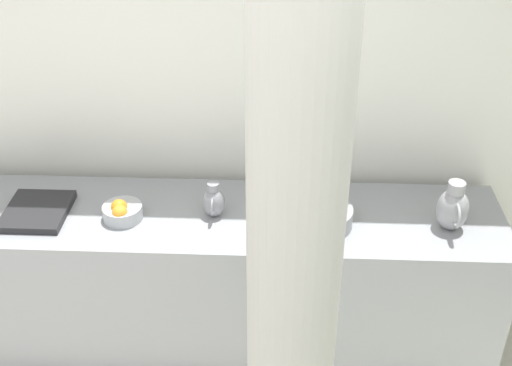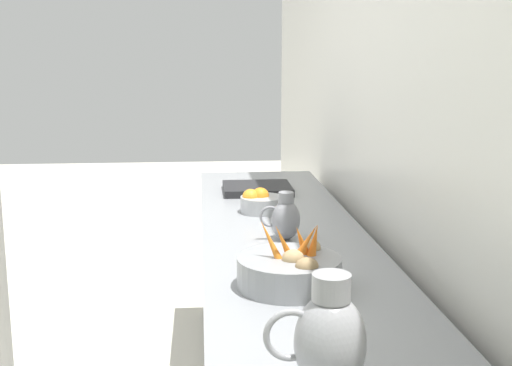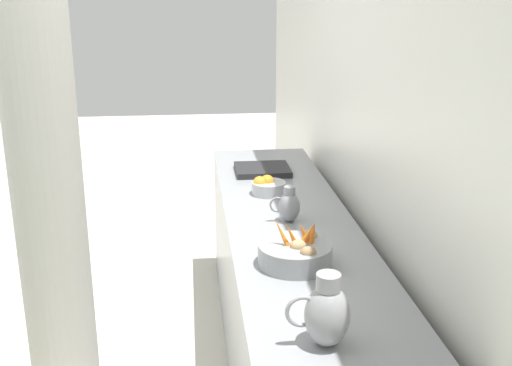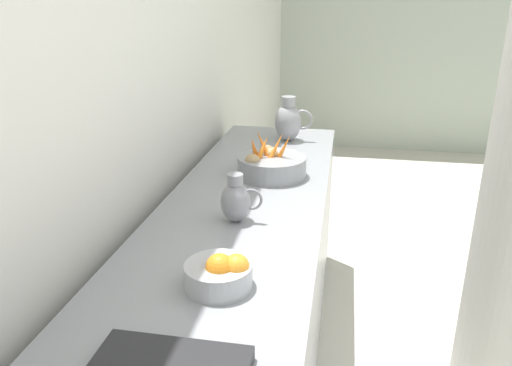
% 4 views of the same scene
% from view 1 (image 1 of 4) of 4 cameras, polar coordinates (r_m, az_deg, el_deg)
% --- Properties ---
extents(tile_wall_left, '(0.10, 7.58, 3.00)m').
position_cam_1_polar(tile_wall_left, '(3.37, 5.26, 9.99)').
color(tile_wall_left, white).
rests_on(tile_wall_left, ground_plane).
extents(prep_counter, '(0.64, 2.86, 0.89)m').
position_cam_1_polar(prep_counter, '(3.56, -3.49, -8.53)').
color(prep_counter, gray).
rests_on(prep_counter, ground_plane).
extents(vegetable_colander, '(0.31, 0.31, 0.21)m').
position_cam_1_polar(vegetable_colander, '(3.20, 5.45, -2.72)').
color(vegetable_colander, gray).
rests_on(vegetable_colander, prep_counter).
extents(orange_bowl, '(0.19, 0.19, 0.11)m').
position_cam_1_polar(orange_bowl, '(3.29, -11.35, -2.40)').
color(orange_bowl, '#ADAFB5').
rests_on(orange_bowl, prep_counter).
extents(metal_pitcher_tall, '(0.21, 0.15, 0.25)m').
position_cam_1_polar(metal_pitcher_tall, '(3.25, 16.41, -2.06)').
color(metal_pitcher_tall, '#939399').
rests_on(metal_pitcher_tall, prep_counter).
extents(metal_pitcher_short, '(0.15, 0.11, 0.18)m').
position_cam_1_polar(metal_pitcher_short, '(3.24, -3.62, -1.55)').
color(metal_pitcher_short, gray).
rests_on(metal_pitcher_short, prep_counter).
extents(counter_sink_basin, '(0.34, 0.30, 0.04)m').
position_cam_1_polar(counter_sink_basin, '(3.44, -18.14, -2.29)').
color(counter_sink_basin, '#232326').
rests_on(counter_sink_basin, prep_counter).
extents(support_column, '(0.29, 0.29, 3.00)m').
position_cam_1_polar(support_column, '(2.04, 3.31, -6.02)').
color(support_column, '#B2AFA8').
rests_on(support_column, ground_plane).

